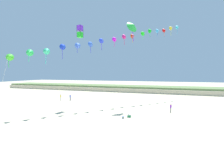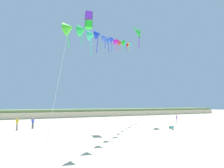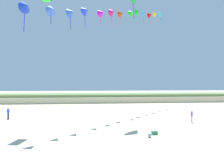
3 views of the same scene
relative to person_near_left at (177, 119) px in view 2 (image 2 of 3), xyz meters
The scene contains 10 objects.
ground_plane 16.49m from the person_near_left, 145.81° to the right, with size 240.00×240.00×0.00m, color beige.
dune_ridge 34.36m from the person_near_left, 113.35° to the left, with size 120.00×11.97×2.19m.
person_near_left is the anchor object (origin of this frame).
person_near_right 25.24m from the person_near_left, 168.97° to the left, with size 0.57×0.27×1.65m.
person_mid_center 27.24m from the person_near_left, behind, with size 0.46×0.52×1.74m.
kite_banner_string 18.33m from the person_near_left, 161.85° to the left, with size 29.50×33.32×21.36m.
large_kite_low_lead 23.71m from the person_near_left, behind, with size 1.12×1.12×2.47m.
large_kite_mid_trail 17.63m from the person_near_left, 169.76° to the left, with size 2.95×3.05×4.40m.
beach_cooler 8.59m from the person_near_left, 141.46° to the right, with size 0.58×0.41×0.46m.
beach_ball 9.87m from the person_near_left, 139.77° to the right, with size 0.36×0.36×0.36m.
Camera 2 is at (-15.04, -18.36, 3.56)m, focal length 32.00 mm.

